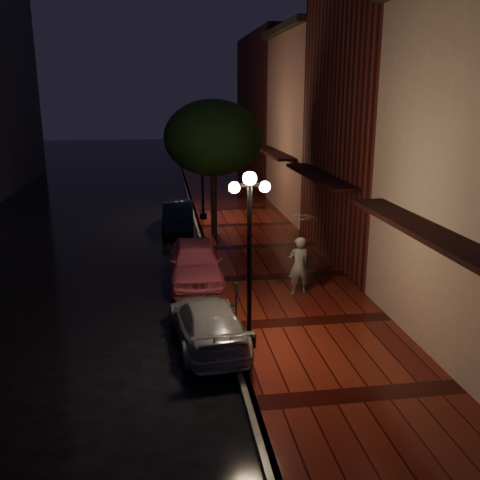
{
  "coord_description": "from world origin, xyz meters",
  "views": [
    {
      "loc": [
        -1.62,
        -16.81,
        6.14
      ],
      "look_at": [
        0.91,
        0.3,
        1.4
      ],
      "focal_mm": 40.0,
      "sensor_mm": 36.0,
      "label": 1
    }
  ],
  "objects_px": {
    "streetlamp_far": "(202,170)",
    "pink_car": "(196,262)",
    "navy_car": "(178,216)",
    "woman_with_umbrella": "(300,241)",
    "street_tree": "(213,140)",
    "parking_meter": "(236,302)",
    "silver_car": "(208,322)",
    "streetlamp_near": "(249,251)"
  },
  "relations": [
    {
      "from": "streetlamp_far",
      "to": "pink_car",
      "type": "height_order",
      "value": "streetlamp_far"
    },
    {
      "from": "navy_car",
      "to": "streetlamp_far",
      "type": "bearing_deg",
      "value": 50.86
    },
    {
      "from": "pink_car",
      "to": "woman_with_umbrella",
      "type": "distance_m",
      "value": 3.75
    },
    {
      "from": "street_tree",
      "to": "parking_meter",
      "type": "bearing_deg",
      "value": -92.54
    },
    {
      "from": "navy_car",
      "to": "silver_car",
      "type": "bearing_deg",
      "value": -85.55
    },
    {
      "from": "street_tree",
      "to": "pink_car",
      "type": "xyz_separation_m",
      "value": [
        -1.21,
        -5.79,
        -3.52
      ]
    },
    {
      "from": "pink_car",
      "to": "silver_car",
      "type": "relative_size",
      "value": 1.05
    },
    {
      "from": "parking_meter",
      "to": "silver_car",
      "type": "bearing_deg",
      "value": -146.51
    },
    {
      "from": "streetlamp_far",
      "to": "silver_car",
      "type": "height_order",
      "value": "streetlamp_far"
    },
    {
      "from": "streetlamp_near",
      "to": "street_tree",
      "type": "xyz_separation_m",
      "value": [
        0.26,
        10.99,
        1.64
      ]
    },
    {
      "from": "streetlamp_far",
      "to": "street_tree",
      "type": "bearing_deg",
      "value": -85.09
    },
    {
      "from": "street_tree",
      "to": "navy_car",
      "type": "distance_m",
      "value": 4.22
    },
    {
      "from": "street_tree",
      "to": "woman_with_umbrella",
      "type": "bearing_deg",
      "value": -76.66
    },
    {
      "from": "woman_with_umbrella",
      "to": "navy_car",
      "type": "bearing_deg",
      "value": -76.67
    },
    {
      "from": "pink_car",
      "to": "navy_car",
      "type": "height_order",
      "value": "pink_car"
    },
    {
      "from": "pink_car",
      "to": "navy_car",
      "type": "relative_size",
      "value": 1.07
    },
    {
      "from": "navy_car",
      "to": "parking_meter",
      "type": "bearing_deg",
      "value": -81.78
    },
    {
      "from": "parking_meter",
      "to": "streetlamp_far",
      "type": "bearing_deg",
      "value": 99.18
    },
    {
      "from": "pink_car",
      "to": "silver_car",
      "type": "xyz_separation_m",
      "value": [
        -0.0,
        -4.61,
        -0.14
      ]
    },
    {
      "from": "street_tree",
      "to": "woman_with_umbrella",
      "type": "distance_m",
      "value": 8.26
    },
    {
      "from": "navy_car",
      "to": "parking_meter",
      "type": "distance_m",
      "value": 11.73
    },
    {
      "from": "streetlamp_near",
      "to": "navy_car",
      "type": "relative_size",
      "value": 1.08
    },
    {
      "from": "parking_meter",
      "to": "woman_with_umbrella",
      "type": "bearing_deg",
      "value": 56.3
    },
    {
      "from": "streetlamp_far",
      "to": "parking_meter",
      "type": "xyz_separation_m",
      "value": [
        -0.19,
        -13.08,
        -1.65
      ]
    },
    {
      "from": "streetlamp_near",
      "to": "parking_meter",
      "type": "height_order",
      "value": "streetlamp_near"
    },
    {
      "from": "silver_car",
      "to": "parking_meter",
      "type": "relative_size",
      "value": 3.04
    },
    {
      "from": "navy_car",
      "to": "woman_with_umbrella",
      "type": "height_order",
      "value": "woman_with_umbrella"
    },
    {
      "from": "silver_car",
      "to": "parking_meter",
      "type": "height_order",
      "value": "parking_meter"
    },
    {
      "from": "street_tree",
      "to": "parking_meter",
      "type": "distance_m",
      "value": 10.61
    },
    {
      "from": "streetlamp_near",
      "to": "woman_with_umbrella",
      "type": "relative_size",
      "value": 1.68
    },
    {
      "from": "streetlamp_near",
      "to": "streetlamp_far",
      "type": "distance_m",
      "value": 14.0
    },
    {
      "from": "pink_car",
      "to": "navy_car",
      "type": "distance_m",
      "value": 7.4
    },
    {
      "from": "streetlamp_far",
      "to": "navy_car",
      "type": "bearing_deg",
      "value": -132.06
    },
    {
      "from": "streetlamp_near",
      "to": "silver_car",
      "type": "xyz_separation_m",
      "value": [
        -0.95,
        0.59,
        -2.02
      ]
    },
    {
      "from": "streetlamp_far",
      "to": "silver_car",
      "type": "bearing_deg",
      "value": -94.05
    },
    {
      "from": "navy_car",
      "to": "street_tree",
      "type": "bearing_deg",
      "value": -43.4
    },
    {
      "from": "navy_car",
      "to": "woman_with_umbrella",
      "type": "distance_m",
      "value": 9.95
    },
    {
      "from": "streetlamp_near",
      "to": "silver_car",
      "type": "distance_m",
      "value": 2.31
    },
    {
      "from": "woman_with_umbrella",
      "to": "parking_meter",
      "type": "xyz_separation_m",
      "value": [
        -2.27,
        -2.38,
        -0.89
      ]
    },
    {
      "from": "streetlamp_near",
      "to": "parking_meter",
      "type": "distance_m",
      "value": 1.9
    },
    {
      "from": "streetlamp_near",
      "to": "silver_car",
      "type": "relative_size",
      "value": 1.07
    },
    {
      "from": "streetlamp_near",
      "to": "pink_car",
      "type": "height_order",
      "value": "streetlamp_near"
    }
  ]
}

